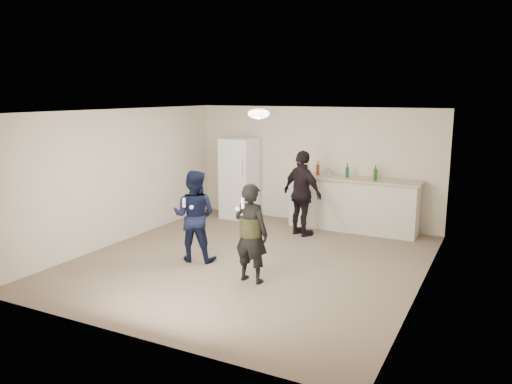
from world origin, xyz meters
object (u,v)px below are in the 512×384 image
at_px(fridge, 239,178).
at_px(man, 194,216).
at_px(shaker, 329,172).
at_px(spectator, 302,193).
at_px(counter, 353,205).
at_px(woman, 251,233).

relative_size(fridge, man, 1.17).
xyz_separation_m(shaker, spectator, (-0.26, -0.81, -0.33)).
height_order(fridge, shaker, fridge).
distance_m(shaker, spectator, 0.91).
xyz_separation_m(counter, man, (-1.83, -3.05, 0.24)).
distance_m(fridge, woman, 4.00).
bearing_deg(woman, spectator, -80.01).
bearing_deg(shaker, fridge, -178.66).
bearing_deg(fridge, man, -75.40).
xyz_separation_m(man, spectator, (1.05, 2.22, 0.08)).
distance_m(counter, man, 3.57).
bearing_deg(shaker, spectator, -107.59).
distance_m(fridge, shaker, 2.10).
xyz_separation_m(counter, woman, (-0.53, -3.49, 0.22)).
bearing_deg(counter, spectator, -133.36).
bearing_deg(spectator, fridge, 2.57).
distance_m(counter, shaker, 0.84).
bearing_deg(man, shaker, -127.17).
distance_m(woman, spectator, 2.68).
height_order(shaker, woman, woman).
height_order(woman, spectator, spectator).
bearing_deg(woman, fridge, -54.10).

